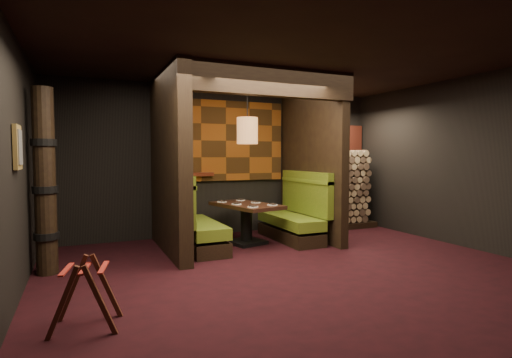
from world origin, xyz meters
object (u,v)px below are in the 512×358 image
Objects in this scene: luggage_rack at (86,291)px; totem_column at (45,183)px; booth_bench_right at (295,218)px; pendant_lamp at (247,131)px; firewood_stack at (335,189)px; dining_table at (246,217)px; booth_bench_left at (193,225)px.

luggage_rack is 2.18m from totem_column.
pendant_lamp reaches higher than booth_bench_right.
pendant_lamp is 3.18m from totem_column.
pendant_lamp is 0.65× the size of firewood_stack.
totem_column reaches higher than dining_table.
totem_column is 5.49m from firewood_stack.
dining_table is at bearing 11.00° from totem_column.
dining_table is 2.16× the size of luggage_rack.
firewood_stack reaches higher than booth_bench_left.
booth_bench_right is 4.34m from luggage_rack.
booth_bench_left reaches higher than dining_table.
booth_bench_left is 0.67× the size of totem_column.
firewood_stack is (5.33, 1.25, -0.37)m from totem_column.
totem_column is at bearing -166.81° from firewood_stack.
booth_bench_left is 3.00m from luggage_rack.
totem_column is at bearing -172.14° from booth_bench_right.
totem_column is (-3.98, -0.55, 0.79)m from booth_bench_right.
booth_bench_left is at bearing 180.00° from booth_bench_right.
booth_bench_left is 1.09× the size of dining_table.
luggage_rack is at bearing -77.48° from totem_column.
booth_bench_left reaches higher than luggage_rack.
firewood_stack is (2.30, 0.71, -1.14)m from pendant_lamp.
pendant_lamp is at bearing 43.76° from luggage_rack.
firewood_stack is (1.35, 0.70, 0.42)m from booth_bench_right.
dining_table is at bearing 2.45° from booth_bench_left.
luggage_rack is at bearing -136.24° from pendant_lamp.
pendant_lamp reaches higher than firewood_stack.
firewood_stack reaches higher than dining_table.
totem_column reaches higher than luggage_rack.
pendant_lamp is at bearing -0.57° from booth_bench_left.
firewood_stack is at bearing 16.03° from dining_table.
totem_column is (-0.43, 1.95, 0.86)m from luggage_rack.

